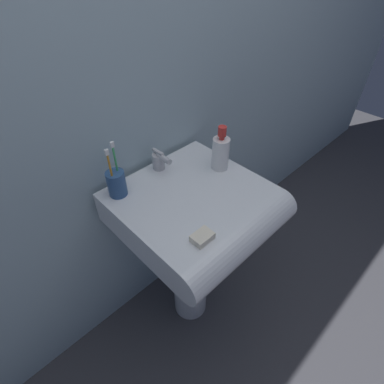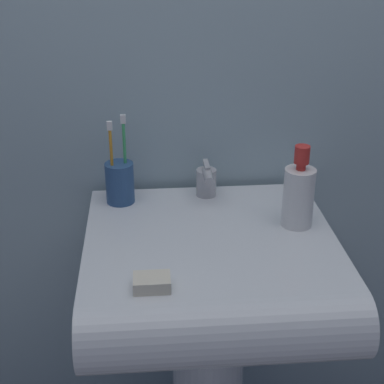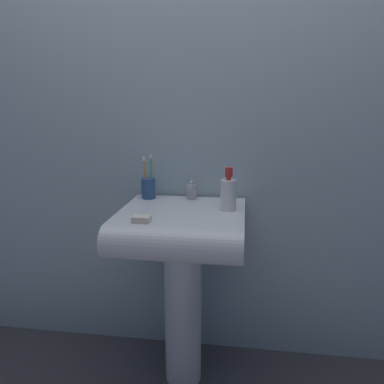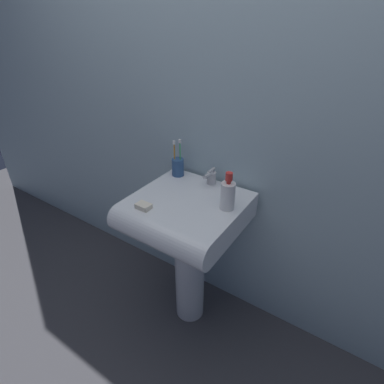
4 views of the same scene
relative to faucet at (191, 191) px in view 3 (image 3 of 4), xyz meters
The scene contains 8 objects.
ground_plane 0.89m from the faucet, 93.69° to the right, with size 6.00×6.00×0.00m, color #38383D.
wall_back 0.35m from the faucet, 97.02° to the left, with size 5.00×0.05×2.40m, color #9EB7C1.
sink_pedestal 0.55m from the faucet, 93.69° to the right, with size 0.17×0.17×0.70m, color white.
sink_basin 0.26m from the faucet, 92.89° to the right, with size 0.53×0.54×0.13m.
faucet is the anchor object (origin of this frame).
toothbrush_cup 0.20m from the faucet, behind, with size 0.07×0.07×0.21m.
soap_bottle 0.24m from the faucet, 41.28° to the right, with size 0.07×0.07×0.18m.
bar_soap 0.40m from the faucet, 110.40° to the right, with size 0.07×0.05×0.02m, color silver.
Camera 3 is at (0.26, -1.51, 1.27)m, focal length 35.00 mm.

